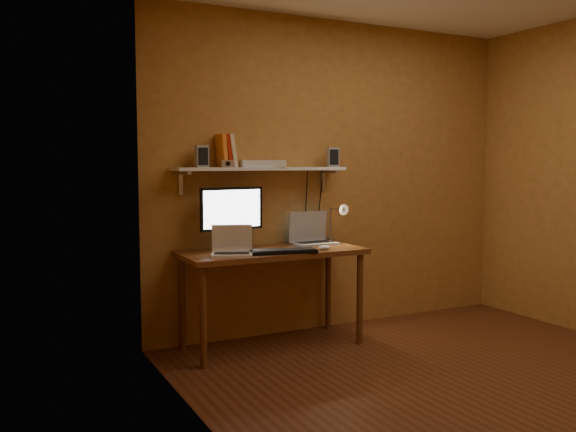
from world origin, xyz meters
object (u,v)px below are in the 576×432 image
speaker_right (333,157)px  keyboard (283,251)px  mouse (324,247)px  speaker_left (202,156)px  netbook (232,247)px  wall_shelf (261,169)px  shelf_camera (227,164)px  desk_lamp (338,218)px  desk (272,261)px  monitor (232,215)px  laptop (311,235)px  router (263,164)px

speaker_right → keyboard: bearing=-131.9°
mouse → speaker_left: 1.15m
speaker_right → netbook: bearing=-145.3°
mouse → speaker_right: bearing=54.4°
wall_shelf → shelf_camera: size_ratio=14.67×
netbook → shelf_camera: shelf_camera is taller
shelf_camera → desk_lamp: bearing=0.7°
desk → netbook: netbook is taller
monitor → mouse: (0.62, -0.32, -0.25)m
desk_lamp → laptop: bearing=171.3°
router → keyboard: bearing=-92.7°
speaker_right → shelf_camera: bearing=-157.8°
desk_lamp → speaker_left: (-1.15, 0.06, 0.50)m
mouse → router: bearing=135.0°
monitor → speaker_left: bearing=158.6°
router → monitor: bearing=-167.6°
desk → keyboard: 0.21m
keyboard → router: 0.75m
mouse → speaker_right: size_ratio=0.60×
desk → monitor: size_ratio=2.67×
mouse → speaker_left: speaker_left is taller
mouse → laptop: bearing=80.6°
keyboard → router: router is taller
mouse → shelf_camera: (-0.67, 0.29, 0.64)m
speaker_right → shelf_camera: 0.96m
laptop → speaker_left: (-0.92, 0.03, 0.64)m
speaker_left → speaker_right: 1.13m
speaker_right → router: 0.63m
netbook → keyboard: netbook is taller
desk_lamp → shelf_camera: size_ratio=3.93×
speaker_left → router: (0.50, 0.01, -0.05)m
keyboard → speaker_right: 1.01m
netbook → shelf_camera: size_ratio=3.62×
netbook → monitor: bearing=90.7°
laptop → speaker_left: bearing=178.9°
speaker_left → wall_shelf: bearing=6.1°
shelf_camera → mouse: bearing=-23.9°
laptop → mouse: size_ratio=3.59×
monitor → speaker_right: speaker_right is taller
keyboard → monitor: bearing=140.1°
wall_shelf → desk_lamp: wall_shelf is taller
desk → router: size_ratio=4.18×
laptop → desk_lamp: bearing=-8.2°
monitor → netbook: (-0.10, -0.26, -0.21)m
wall_shelf → speaker_right: size_ratio=8.74×
keyboard → shelf_camera: size_ratio=5.15×
netbook → mouse: 0.73m
desk → shelf_camera: 0.81m
keyboard → speaker_left: bearing=152.9°
speaker_right → wall_shelf: bearing=-163.1°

